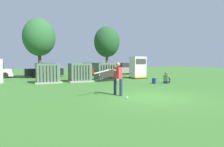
% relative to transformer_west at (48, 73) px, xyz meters
% --- Properties ---
extents(ground_plane, '(96.00, 96.00, 0.00)m').
position_rel_transformer_west_xyz_m(ground_plane, '(3.85, -8.98, -0.79)').
color(ground_plane, '#3D752D').
extents(transformer_west, '(2.10, 1.70, 1.62)m').
position_rel_transformer_west_xyz_m(transformer_west, '(0.00, 0.00, 0.00)').
color(transformer_west, '#9E9B93').
rests_on(transformer_west, ground).
extents(transformer_mid_west, '(2.10, 1.70, 1.62)m').
position_rel_transformer_west_xyz_m(transformer_mid_west, '(2.72, -0.09, 0.00)').
color(transformer_mid_west, '#9E9B93').
rests_on(transformer_mid_west, ground).
extents(transformer_mid_east, '(2.10, 1.70, 1.62)m').
position_rel_transformer_west_xyz_m(transformer_mid_east, '(5.29, 0.21, 0.00)').
color(transformer_mid_east, '#9E9B93').
rests_on(transformer_mid_east, ground).
extents(generator_enclosure, '(1.60, 1.40, 2.30)m').
position_rel_transformer_west_xyz_m(generator_enclosure, '(9.18, 0.51, 0.35)').
color(generator_enclosure, '#262626').
rests_on(generator_enclosure, ground).
extents(park_bench, '(1.84, 0.79, 0.92)m').
position_rel_transformer_west_xyz_m(park_bench, '(5.03, -1.06, -0.25)').
color(park_bench, '#2D2823').
rests_on(park_bench, ground).
extents(batter, '(1.61, 0.76, 1.74)m').
position_rel_transformer_west_xyz_m(batter, '(2.55, -7.82, 0.19)').
color(batter, '#282D4C').
rests_on(batter, ground).
extents(sports_ball, '(0.09, 0.09, 0.09)m').
position_rel_transformer_west_xyz_m(sports_ball, '(2.59, -8.80, -0.74)').
color(sports_ball, white).
rests_on(sports_ball, ground).
extents(seated_spectator, '(0.79, 0.67, 0.96)m').
position_rel_transformer_west_xyz_m(seated_spectator, '(8.74, -4.49, -0.41)').
color(seated_spectator, '#282D4C').
rests_on(seated_spectator, ground).
extents(backpack, '(0.34, 0.37, 0.44)m').
position_rel_transformer_west_xyz_m(backpack, '(7.71, -4.23, -0.57)').
color(backpack, '#264C8C').
rests_on(backpack, ground).
extents(tree_left, '(3.27, 3.27, 6.25)m').
position_rel_transformer_west_xyz_m(tree_left, '(-0.23, 4.68, 3.50)').
color(tree_left, '#4C3828').
rests_on(tree_left, ground).
extents(tree_center_left, '(3.26, 3.26, 6.23)m').
position_rel_transformer_west_xyz_m(tree_center_left, '(7.93, 5.80, 3.49)').
color(tree_center_left, brown).
rests_on(tree_center_left, ground).
extents(parked_car_left_of_center, '(4.28, 2.08, 1.62)m').
position_rel_transformer_west_xyz_m(parked_car_left_of_center, '(0.44, 7.06, -0.04)').
color(parked_car_left_of_center, black).
rests_on(parked_car_left_of_center, ground).
extents(parked_car_right_of_center, '(4.31, 2.15, 1.62)m').
position_rel_transformer_west_xyz_m(parked_car_right_of_center, '(6.32, 7.23, -0.04)').
color(parked_car_right_of_center, maroon).
rests_on(parked_car_right_of_center, ground).
extents(parked_car_rightmost, '(4.24, 2.00, 1.62)m').
position_rel_transformer_west_xyz_m(parked_car_rightmost, '(11.51, 7.40, -0.04)').
color(parked_car_rightmost, gray).
rests_on(parked_car_rightmost, ground).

